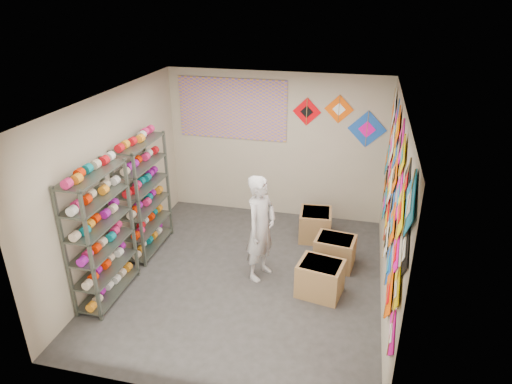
% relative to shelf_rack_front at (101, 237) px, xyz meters
% --- Properties ---
extents(ground, '(4.50, 4.50, 0.00)m').
position_rel_shelf_rack_front_xyz_m(ground, '(1.78, 0.85, -0.95)').
color(ground, '#302D2A').
extents(room_walls, '(4.50, 4.50, 4.50)m').
position_rel_shelf_rack_front_xyz_m(room_walls, '(1.78, 0.85, 0.69)').
color(room_walls, tan).
rests_on(room_walls, ground).
extents(shelf_rack_front, '(0.40, 1.10, 1.90)m').
position_rel_shelf_rack_front_xyz_m(shelf_rack_front, '(0.00, 0.00, 0.00)').
color(shelf_rack_front, '#4C5147').
rests_on(shelf_rack_front, ground).
extents(shelf_rack_back, '(0.40, 1.10, 1.90)m').
position_rel_shelf_rack_front_xyz_m(shelf_rack_back, '(0.00, 1.30, 0.00)').
color(shelf_rack_back, '#4C5147').
rests_on(shelf_rack_back, ground).
extents(string_spools, '(0.12, 2.36, 0.12)m').
position_rel_shelf_rack_front_xyz_m(string_spools, '(-0.00, 0.65, 0.10)').
color(string_spools, '#E62266').
rests_on(string_spools, ground).
extents(kite_wall_display, '(0.05, 4.31, 2.07)m').
position_rel_shelf_rack_front_xyz_m(kite_wall_display, '(3.76, 0.84, 0.68)').
color(kite_wall_display, '#E30793').
rests_on(kite_wall_display, room_walls).
extents(back_wall_kites, '(1.63, 0.02, 0.90)m').
position_rel_shelf_rack_front_xyz_m(back_wall_kites, '(2.97, 3.09, 0.98)').
color(back_wall_kites, '#E30007').
rests_on(back_wall_kites, room_walls).
extents(poster, '(2.00, 0.01, 1.10)m').
position_rel_shelf_rack_front_xyz_m(poster, '(0.98, 3.08, 1.05)').
color(poster, '#6D50AE').
rests_on(poster, room_walls).
extents(shopkeeper, '(0.84, 0.77, 1.63)m').
position_rel_shelf_rack_front_xyz_m(shopkeeper, '(1.99, 0.97, -0.13)').
color(shopkeeper, beige).
rests_on(shopkeeper, ground).
extents(carton_a, '(0.69, 0.61, 0.50)m').
position_rel_shelf_rack_front_xyz_m(carton_a, '(2.92, 0.72, -0.70)').
color(carton_a, olive).
rests_on(carton_a, ground).
extents(carton_b, '(0.65, 0.56, 0.49)m').
position_rel_shelf_rack_front_xyz_m(carton_b, '(3.06, 1.50, -0.71)').
color(carton_b, olive).
rests_on(carton_b, ground).
extents(carton_c, '(0.57, 0.62, 0.51)m').
position_rel_shelf_rack_front_xyz_m(carton_c, '(2.67, 2.28, -0.70)').
color(carton_c, olive).
rests_on(carton_c, ground).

